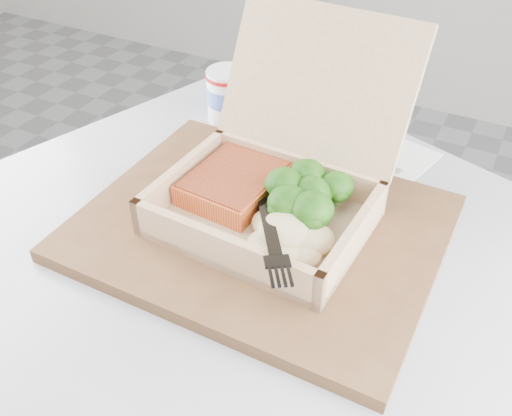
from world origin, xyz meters
The scene contains 9 objects.
cafe_table centered at (0.46, 0.25, 0.52)m, with size 0.89×0.89×0.70m.
serving_tray centered at (0.47, 0.30, 0.70)m, with size 0.39×0.31×0.02m, color brown.
takeout_container centered at (0.48, 0.34, 0.76)m, with size 0.24×0.27×0.20m.
salmon_fillet centered at (0.43, 0.32, 0.73)m, with size 0.09×0.12×0.03m, color orange.
broccoli_pile centered at (0.52, 0.33, 0.74)m, with size 0.11×0.11×0.04m, color #337319, non-canonical shape.
mashed_potatoes centered at (0.51, 0.27, 0.74)m, with size 0.09×0.08×0.03m, color #CEBE85.
plastic_fork centered at (0.49, 0.27, 0.75)m, with size 0.11×0.15×0.03m.
paper_cup centered at (0.31, 0.50, 0.74)m, with size 0.06×0.06×0.08m.
receipt centered at (0.56, 0.49, 0.70)m, with size 0.08×0.15×0.00m, color white.
Camera 1 is at (0.69, -0.14, 1.12)m, focal length 40.00 mm.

